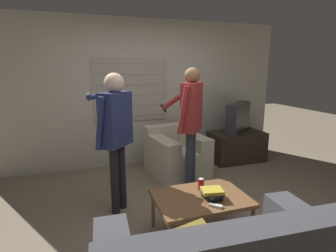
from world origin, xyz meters
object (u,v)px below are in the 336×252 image
spare_remote (216,206)px  armchair_beige (176,155)px  soda_can (201,184)px  person_left_standing (115,126)px  person_right_standing (191,115)px  tv (238,118)px  book_stack (212,193)px  coffee_table (201,200)px

spare_remote → armchair_beige: bearing=36.3°
armchair_beige → soda_can: bearing=72.2°
person_left_standing → person_right_standing: (1.05, 0.23, 0.03)m
tv → spare_remote: 2.67m
person_left_standing → book_stack: (0.83, -0.85, -0.57)m
person_right_standing → coffee_table: bearing=-156.2°
person_left_standing → armchair_beige: bearing=-8.9°
coffee_table → person_right_standing: size_ratio=0.54×
tv → person_right_standing: size_ratio=0.42×
soda_can → spare_remote: soda_can is taller
book_stack → person_left_standing: bearing=134.4°
tv → soda_can: (-1.57, -1.74, -0.32)m
person_left_standing → book_stack: 1.32m
coffee_table → person_left_standing: person_left_standing is taller
armchair_beige → person_left_standing: bearing=29.7°
coffee_table → book_stack: size_ratio=4.02×
coffee_table → person_right_standing: 1.26m
book_stack → soda_can: soda_can is taller
tv → person_right_standing: 1.62m
coffee_table → tv: tv is taller
armchair_beige → book_stack: size_ratio=4.30×
spare_remote → soda_can: bearing=41.2°
armchair_beige → person_right_standing: size_ratio=0.58×
book_stack → person_right_standing: bearing=78.8°
armchair_beige → spare_remote: (-0.27, -1.83, 0.12)m
person_left_standing → spare_remote: size_ratio=13.91×
armchair_beige → person_right_standing: 0.97m
armchair_beige → coffee_table: bearing=70.7°
armchair_beige → person_left_standing: person_left_standing is taller
tv → spare_remote: (-1.59, -2.12, -0.38)m
armchair_beige → person_right_standing: person_right_standing is taller
person_right_standing → person_left_standing: bearing=142.7°
soda_can → spare_remote: bearing=-93.4°
person_left_standing → spare_remote: 1.42m
person_left_standing → coffee_table: bearing=-93.0°
armchair_beige → person_left_standing: size_ratio=0.60×
person_left_standing → book_stack: person_left_standing is taller
person_right_standing → spare_remote: size_ratio=14.40×
armchair_beige → tv: (1.32, 0.28, 0.49)m
coffee_table → person_left_standing: size_ratio=0.56×
coffee_table → spare_remote: bearing=-79.2°
coffee_table → soda_can: (0.07, 0.14, 0.10)m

